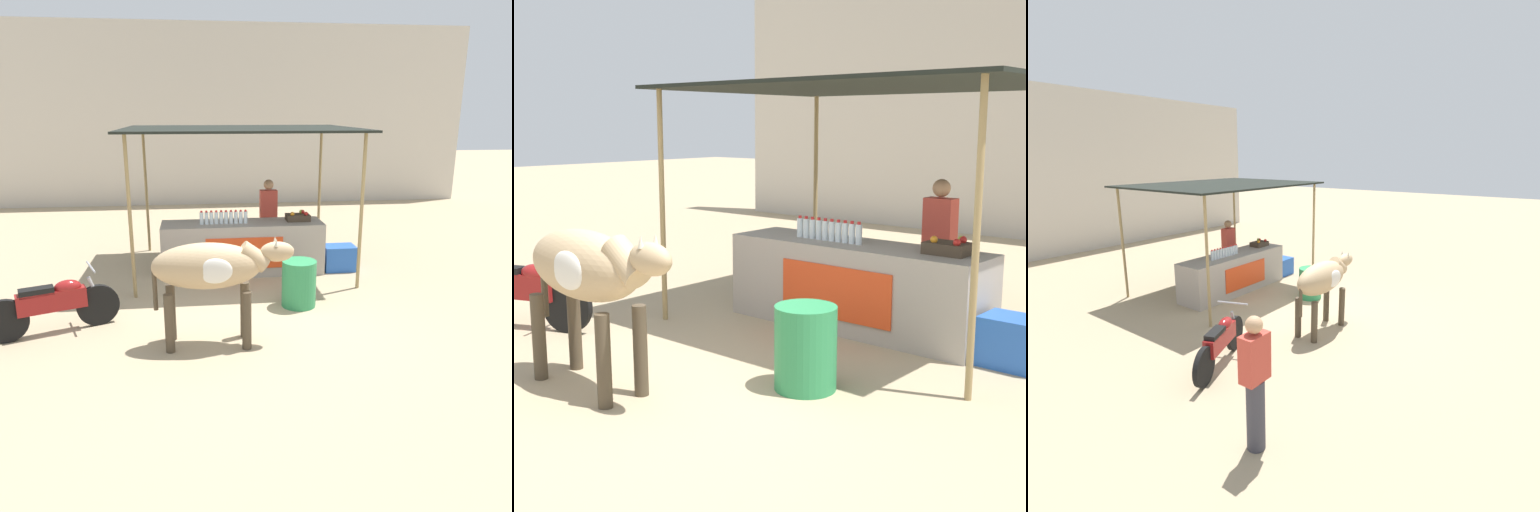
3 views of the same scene
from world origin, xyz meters
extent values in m
plane|color=tan|center=(0.00, 0.00, 0.00)|extent=(60.00, 60.00, 0.00)
cube|color=#9E9389|center=(0.00, 2.20, 0.48)|extent=(3.00, 0.80, 0.96)
cube|color=red|center=(0.00, 1.79, 0.48)|extent=(1.40, 0.02, 0.58)
cube|color=black|center=(0.00, 2.50, 2.65)|extent=(4.20, 3.20, 0.04)
cylinder|color=#997F51|center=(-1.89, 1.06, 1.32)|extent=(0.06, 0.06, 2.65)
cylinder|color=#997F51|center=(1.89, 1.06, 1.32)|extent=(0.06, 0.06, 2.65)
cylinder|color=#997F51|center=(-1.89, 3.94, 1.32)|extent=(0.06, 0.06, 2.65)
cylinder|color=silver|center=(-0.76, 2.15, 1.07)|extent=(0.07, 0.07, 0.22)
cylinder|color=red|center=(-0.76, 2.15, 1.19)|extent=(0.04, 0.04, 0.03)
cylinder|color=silver|center=(-0.67, 2.15, 1.07)|extent=(0.07, 0.07, 0.22)
cylinder|color=red|center=(-0.67, 2.15, 1.19)|extent=(0.04, 0.04, 0.03)
cylinder|color=silver|center=(-0.57, 2.15, 1.07)|extent=(0.07, 0.07, 0.22)
cylinder|color=red|center=(-0.57, 2.15, 1.19)|extent=(0.04, 0.04, 0.03)
cylinder|color=silver|center=(-0.48, 2.15, 1.07)|extent=(0.07, 0.07, 0.22)
cylinder|color=red|center=(-0.48, 2.15, 1.19)|extent=(0.04, 0.04, 0.03)
cylinder|color=silver|center=(-0.39, 2.15, 1.07)|extent=(0.07, 0.07, 0.22)
cylinder|color=red|center=(-0.39, 2.15, 1.19)|extent=(0.04, 0.04, 0.03)
cylinder|color=silver|center=(-0.30, 2.15, 1.07)|extent=(0.07, 0.07, 0.22)
cylinder|color=red|center=(-0.30, 2.15, 1.19)|extent=(0.04, 0.04, 0.03)
cylinder|color=silver|center=(-0.21, 2.15, 1.07)|extent=(0.07, 0.07, 0.22)
cylinder|color=red|center=(-0.21, 2.15, 1.19)|extent=(0.04, 0.04, 0.03)
cylinder|color=silver|center=(-0.12, 2.15, 1.07)|extent=(0.07, 0.07, 0.22)
cylinder|color=red|center=(-0.12, 2.15, 1.19)|extent=(0.04, 0.04, 0.03)
cylinder|color=silver|center=(-0.03, 2.15, 1.07)|extent=(0.07, 0.07, 0.22)
cylinder|color=red|center=(-0.03, 2.15, 1.19)|extent=(0.04, 0.04, 0.03)
cylinder|color=silver|center=(0.06, 2.15, 1.07)|extent=(0.07, 0.07, 0.22)
cylinder|color=red|center=(0.06, 2.15, 1.19)|extent=(0.04, 0.04, 0.03)
cube|color=#3F3326|center=(1.06, 2.25, 1.02)|extent=(0.44, 0.32, 0.12)
sphere|color=orange|center=(0.94, 2.17, 1.11)|extent=(0.08, 0.08, 0.08)
sphere|color=#B21E19|center=(1.20, 2.15, 1.11)|extent=(0.08, 0.08, 0.08)
sphere|color=#B21E19|center=(1.17, 2.34, 1.11)|extent=(0.08, 0.08, 0.08)
sphere|color=#B21E19|center=(1.16, 2.37, 1.11)|extent=(0.08, 0.08, 0.08)
sphere|color=#8CB22D|center=(1.15, 2.36, 1.11)|extent=(0.08, 0.08, 0.08)
cylinder|color=#383842|center=(0.60, 2.95, 0.44)|extent=(0.22, 0.22, 0.88)
cube|color=#BF3F33|center=(0.60, 2.95, 1.16)|extent=(0.34, 0.20, 0.56)
sphere|color=#A87A56|center=(0.60, 2.95, 1.55)|extent=(0.20, 0.20, 0.20)
cube|color=blue|center=(1.85, 2.10, 0.24)|extent=(0.60, 0.44, 0.48)
cylinder|color=#2D8C51|center=(0.71, 0.38, 0.37)|extent=(0.54, 0.54, 0.73)
ellipsoid|color=tan|center=(-0.74, -0.80, 1.08)|extent=(1.41, 0.56, 0.60)
cylinder|color=#493D2C|center=(-0.24, -0.63, 0.39)|extent=(0.12, 0.12, 0.78)
cylinder|color=#493D2C|center=(-0.25, -1.00, 0.39)|extent=(0.12, 0.12, 0.78)
cylinder|color=#493D2C|center=(-1.22, -0.61, 0.39)|extent=(0.12, 0.12, 0.78)
cylinder|color=#493D2C|center=(-1.23, -0.97, 0.39)|extent=(0.12, 0.12, 0.78)
cylinder|color=tan|center=(-0.14, -0.82, 1.19)|extent=(0.45, 0.25, 0.41)
ellipsoid|color=tan|center=(0.16, -0.83, 1.25)|extent=(0.45, 0.23, 0.26)
cone|color=beige|center=(0.14, -0.76, 1.39)|extent=(0.05, 0.05, 0.10)
cone|color=beige|center=(0.14, -0.90, 1.39)|extent=(0.05, 0.05, 0.10)
cylinder|color=#493D2C|center=(-1.40, -0.79, 0.81)|extent=(0.06, 0.06, 0.60)
ellipsoid|color=silver|center=(-0.64, -1.03, 1.08)|extent=(0.44, 0.11, 0.32)
cylinder|color=black|center=(-2.29, 0.01, 0.30)|extent=(0.59, 0.30, 0.60)
cube|color=maroon|center=(-2.84, -0.21, 0.48)|extent=(0.90, 0.50, 0.28)
ellipsoid|color=maroon|center=(-2.64, -0.13, 0.64)|extent=(0.41, 0.32, 0.20)
cylinder|color=#99999E|center=(-2.33, -0.01, 0.88)|extent=(0.23, 0.52, 0.03)
cylinder|color=#99999E|center=(-2.30, 0.00, 0.50)|extent=(0.21, 0.12, 0.49)
camera|label=1|loc=(-0.85, -6.85, 2.98)|focal=35.00mm
camera|label=2|loc=(4.29, -4.24, 2.26)|focal=50.00mm
camera|label=3|loc=(-6.95, -4.55, 3.32)|focal=28.00mm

